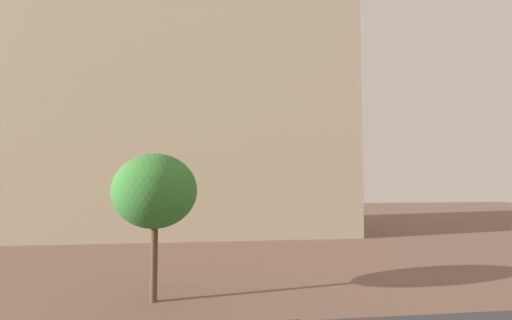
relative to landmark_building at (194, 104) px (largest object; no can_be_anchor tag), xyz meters
The scene contains 2 objects.
landmark_building is the anchor object (origin of this frame).
tree_curb_far 20.52m from the landmark_building, 91.46° to the right, with size 3.22×3.22×5.66m.
Camera 1 is at (-1.06, 0.06, 4.63)m, focal length 25.45 mm.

